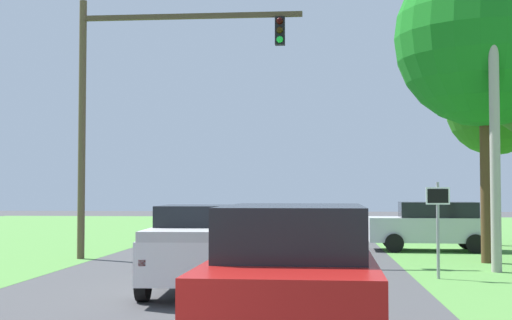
# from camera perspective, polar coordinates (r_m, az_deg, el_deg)

# --- Properties ---
(ground_plane) EXTENTS (120.00, 120.00, 0.00)m
(ground_plane) POSITION_cam_1_polar(r_m,az_deg,el_deg) (15.38, -4.09, -10.84)
(ground_plane) COLOR #424244
(red_suv_near) EXTENTS (2.33, 4.81, 2.05)m
(red_suv_near) POSITION_cam_1_polar(r_m,az_deg,el_deg) (9.22, 3.08, -9.79)
(red_suv_near) COLOR #9E1411
(red_suv_near) RESTS_ON ground_plane
(pickup_truck_lead) EXTENTS (2.34, 5.30, 1.91)m
(pickup_truck_lead) POSITION_cam_1_polar(r_m,az_deg,el_deg) (15.92, -4.58, -7.02)
(pickup_truck_lead) COLOR silver
(pickup_truck_lead) RESTS_ON ground_plane
(traffic_light) EXTENTS (7.40, 0.40, 8.55)m
(traffic_light) POSITION_cam_1_polar(r_m,az_deg,el_deg) (23.67, -9.70, 5.69)
(traffic_light) COLOR brown
(traffic_light) RESTS_ON ground_plane
(keep_moving_sign) EXTENTS (0.60, 0.09, 2.45)m
(keep_moving_sign) POSITION_cam_1_polar(r_m,az_deg,el_deg) (18.60, 14.45, -4.46)
(keep_moving_sign) COLOR gray
(keep_moving_sign) RESTS_ON ground_plane
(crossing_suv_far) EXTENTS (4.66, 2.22, 1.81)m
(crossing_suv_far) POSITION_cam_1_polar(r_m,az_deg,el_deg) (27.17, 14.06, -5.12)
(crossing_suv_far) COLOR silver
(crossing_suv_far) RESTS_ON ground_plane
(utility_pole_right) EXTENTS (0.28, 0.28, 8.66)m
(utility_pole_right) POSITION_cam_1_polar(r_m,az_deg,el_deg) (20.66, 18.67, 3.47)
(utility_pole_right) COLOR #9E998E
(utility_pole_right) RESTS_ON ground_plane
(extra_tree_1) EXTENTS (5.58, 5.58, 9.80)m
(extra_tree_1) POSITION_cam_1_polar(r_m,az_deg,el_deg) (23.54, 17.91, 9.30)
(extra_tree_1) COLOR #4C351E
(extra_tree_1) RESTS_ON ground_plane
(extra_tree_2) EXTENTS (3.93, 3.93, 7.61)m
(extra_tree_2) POSITION_cam_1_polar(r_m,az_deg,el_deg) (30.61, 18.68, 3.99)
(extra_tree_2) COLOR #4C351E
(extra_tree_2) RESTS_ON ground_plane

